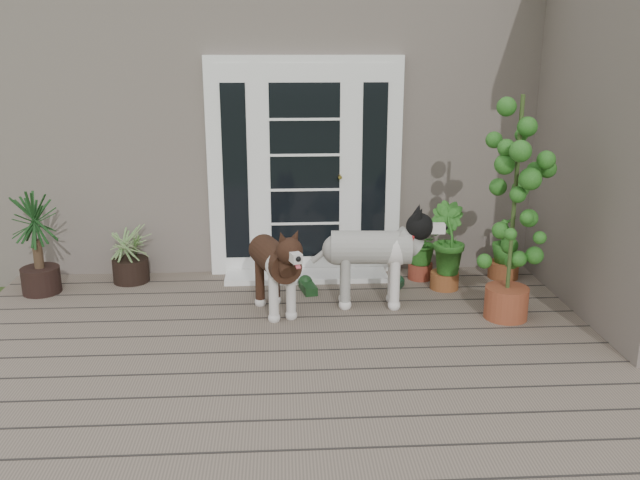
{
  "coord_description": "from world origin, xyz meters",
  "views": [
    {
      "loc": [
        -0.44,
        -3.97,
        2.35
      ],
      "look_at": [
        -0.1,
        1.75,
        0.7
      ],
      "focal_mm": 37.9,
      "sensor_mm": 36.0,
      "label": 1
    }
  ],
  "objects": [
    {
      "name": "spider_plant",
      "position": [
        -1.92,
        2.4,
        0.43
      ],
      "size": [
        0.6,
        0.6,
        0.62
      ],
      "primitive_type": null,
      "rotation": [
        0.0,
        0.0,
        0.03
      ],
      "color": "#879D60",
      "rests_on": "deck"
    },
    {
      "name": "yucca",
      "position": [
        -2.69,
        2.13,
        0.6
      ],
      "size": [
        0.87,
        0.87,
        0.97
      ],
      "primitive_type": null,
      "rotation": [
        0.0,
        0.0,
        -0.39
      ],
      "color": "black",
      "rests_on": "deck"
    },
    {
      "name": "house_main",
      "position": [
        0.0,
        4.65,
        1.55
      ],
      "size": [
        7.4,
        4.0,
        3.1
      ],
      "primitive_type": "cube",
      "color": "#665E54",
      "rests_on": "ground"
    },
    {
      "name": "deck",
      "position": [
        0.0,
        0.4,
        0.06
      ],
      "size": [
        6.2,
        4.6,
        0.12
      ],
      "primitive_type": "cube",
      "color": "#6B5B4C",
      "rests_on": "ground"
    },
    {
      "name": "herb_b",
      "position": [
        1.11,
        2.03,
        0.42
      ],
      "size": [
        0.56,
        0.56,
        0.61
      ],
      "primitive_type": "imported",
      "rotation": [
        0.0,
        0.0,
        2.09
      ],
      "color": "#1D6521",
      "rests_on": "deck"
    },
    {
      "name": "herb_a",
      "position": [
        0.93,
        2.32,
        0.39
      ],
      "size": [
        0.6,
        0.6,
        0.54
      ],
      "primitive_type": "imported",
      "rotation": [
        0.0,
        0.0,
        0.88
      ],
      "color": "#1A5D1D",
      "rests_on": "deck"
    },
    {
      "name": "door_step",
      "position": [
        -0.2,
        2.4,
        0.14
      ],
      "size": [
        1.6,
        0.4,
        0.05
      ],
      "primitive_type": "cube",
      "color": "white",
      "rests_on": "deck"
    },
    {
      "name": "sapling",
      "position": [
        1.46,
        1.28,
        1.09
      ],
      "size": [
        0.69,
        0.69,
        1.94
      ],
      "primitive_type": null,
      "rotation": [
        0.0,
        0.0,
        -0.23
      ],
      "color": "#1C6322",
      "rests_on": "deck"
    },
    {
      "name": "brindle_dog",
      "position": [
        -0.5,
        1.52,
        0.48
      ],
      "size": [
        0.63,
        0.93,
        0.72
      ],
      "primitive_type": null,
      "rotation": [
        0.0,
        0.0,
        3.48
      ],
      "color": "#3C2216",
      "rests_on": "deck"
    },
    {
      "name": "door_unit",
      "position": [
        -0.2,
        2.6,
        1.19
      ],
      "size": [
        1.9,
        0.14,
        2.15
      ],
      "primitive_type": "cube",
      "color": "white",
      "rests_on": "deck"
    },
    {
      "name": "clog_left",
      "position": [
        -0.2,
        2.02,
        0.17
      ],
      "size": [
        0.23,
        0.37,
        0.1
      ],
      "primitive_type": null,
      "rotation": [
        0.0,
        0.0,
        0.21
      ],
      "color": "#153416",
      "rests_on": "deck"
    },
    {
      "name": "herb_c",
      "position": [
        1.77,
        2.3,
        0.37
      ],
      "size": [
        0.44,
        0.44,
        0.49
      ],
      "primitive_type": "imported",
      "rotation": [
        0.0,
        0.0,
        4.07
      ],
      "color": "#255518",
      "rests_on": "deck"
    },
    {
      "name": "white_dog",
      "position": [
        0.34,
        1.63,
        0.51
      ],
      "size": [
        0.97,
        0.47,
        0.79
      ],
      "primitive_type": null,
      "rotation": [
        0.0,
        0.0,
        -1.64
      ],
      "color": "silver",
      "rests_on": "deck"
    },
    {
      "name": "clog_right",
      "position": [
        0.65,
        2.05,
        0.16
      ],
      "size": [
        0.25,
        0.31,
        0.09
      ],
      "primitive_type": null,
      "rotation": [
        0.0,
        0.0,
        -0.47
      ],
      "color": "black",
      "rests_on": "deck"
    }
  ]
}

